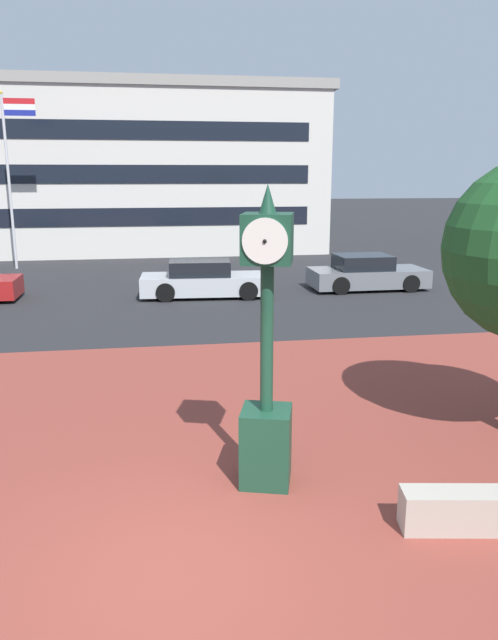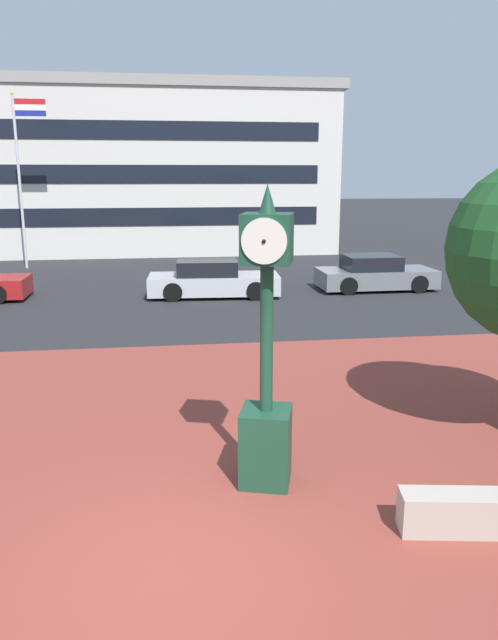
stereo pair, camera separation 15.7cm
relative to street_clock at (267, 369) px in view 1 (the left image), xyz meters
The scene contains 7 objects.
ground_plane 2.73m from the street_clock, 126.14° to the right, with size 200.00×200.00×0.00m, color #262628.
plaza_brick_paving 2.18m from the street_clock, 152.58° to the left, with size 44.00×12.87×0.01m, color brown.
street_clock is the anchor object (origin of this frame).
car_street_near 13.32m from the street_clock, 88.68° to the left, with size 4.59×2.01×1.28m.
car_street_far 15.19m from the street_clock, 65.23° to the left, with size 4.26×1.99×1.28m.
flagpole_primary 22.53m from the street_clock, 109.50° to the left, with size 1.42×0.14×7.61m.
civic_building 30.20m from the street_clock, 99.22° to the left, with size 25.85×12.17×8.84m.
Camera 1 is at (-0.14, -5.77, 4.15)m, focal length 34.07 mm.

